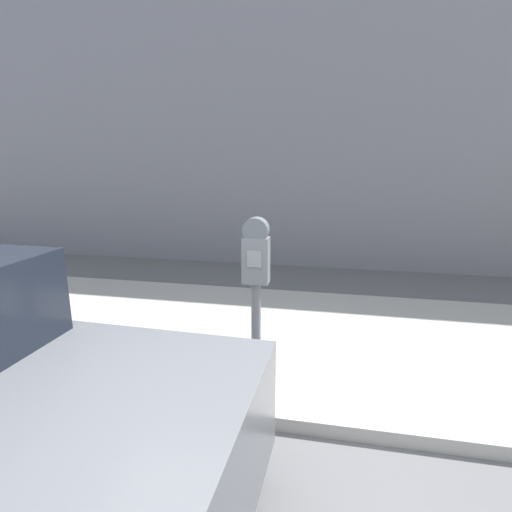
% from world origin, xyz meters
% --- Properties ---
extents(sidewalk, '(24.00, 2.80, 0.11)m').
position_xyz_m(sidewalk, '(0.00, 2.20, 0.06)').
color(sidewalk, '#ADAAA3').
rests_on(sidewalk, ground_plane).
extents(building_facade, '(24.00, 0.30, 5.95)m').
position_xyz_m(building_facade, '(0.00, 5.47, 2.97)').
color(building_facade, gray).
rests_on(building_facade, ground_plane).
extents(parking_meter, '(0.18, 0.13, 1.40)m').
position_xyz_m(parking_meter, '(-0.14, 0.99, 1.06)').
color(parking_meter, slate).
rests_on(parking_meter, sidewalk).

